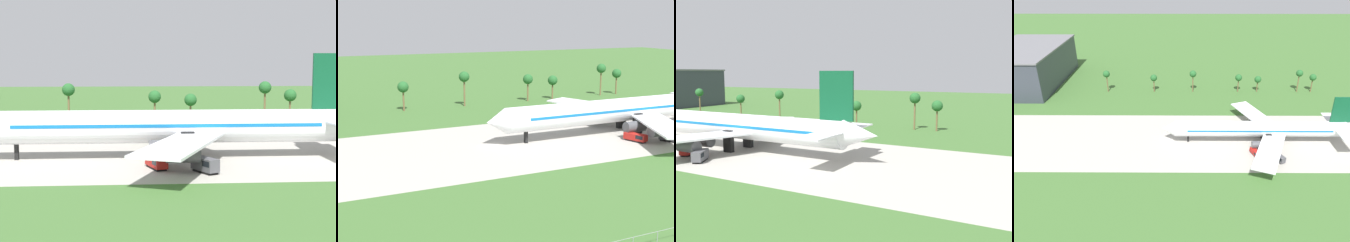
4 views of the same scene
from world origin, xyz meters
The scene contains 4 objects.
jet_airliner centered at (37.35, -1.17, 5.85)m, with size 78.23×56.57×19.35m.
baggage_tug centered at (40.77, -14.73, 1.32)m, with size 4.27×5.51×2.46m.
catering_van centered at (33.10, -11.16, 1.08)m, with size 3.70×5.95×1.97m.
palm_tree_row centered at (27.09, 51.22, 8.60)m, with size 113.15×3.60×12.37m.
Camera 3 is at (104.77, -69.32, 18.98)m, focal length 40.00 mm.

